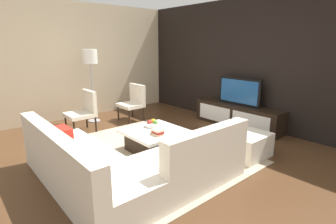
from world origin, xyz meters
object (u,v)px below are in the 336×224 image
(coffee_table, at_px, (155,140))
(accent_chair_near, at_px, (84,109))
(television, at_px, (239,91))
(ottoman, at_px, (244,144))
(media_console, at_px, (237,115))
(floor_lamp, at_px, (90,61))
(accent_chair_far, at_px, (134,100))
(fruit_bowl, at_px, (153,124))
(book_stack, at_px, (157,132))
(sectional_couch, at_px, (122,165))

(coffee_table, relative_size, accent_chair_near, 1.10)
(television, xyz_separation_m, ottoman, (1.02, -1.28, -0.60))
(television, xyz_separation_m, coffee_table, (-0.10, -2.30, -0.60))
(media_console, distance_m, accent_chair_near, 3.37)
(floor_lamp, bearing_deg, television, 42.61)
(accent_chair_far, bearing_deg, coffee_table, -22.90)
(accent_chair_near, xyz_separation_m, fruit_bowl, (1.64, 0.56, -0.06))
(media_console, xyz_separation_m, television, (0.00, 0.00, 0.55))
(coffee_table, distance_m, ottoman, 1.51)
(floor_lamp, bearing_deg, accent_chair_near, -39.19)
(television, xyz_separation_m, book_stack, (0.12, -2.42, -0.38))
(floor_lamp, bearing_deg, fruit_bowl, 2.42)
(media_console, relative_size, book_stack, 10.16)
(coffee_table, relative_size, fruit_bowl, 3.42)
(television, bearing_deg, book_stack, -87.12)
(floor_lamp, relative_size, accent_chair_far, 1.96)
(television, height_order, fruit_bowl, television)
(television, height_order, ottoman, television)
(fruit_bowl, xyz_separation_m, accent_chair_far, (-1.69, 0.72, 0.06))
(coffee_table, bearing_deg, floor_lamp, 179.88)
(accent_chair_far, bearing_deg, ottoman, 4.46)
(television, relative_size, fruit_bowl, 3.73)
(ottoman, height_order, book_stack, book_stack)
(floor_lamp, relative_size, ottoman, 2.43)
(accent_chair_near, distance_m, floor_lamp, 1.21)
(book_stack, bearing_deg, accent_chair_far, 155.88)
(fruit_bowl, bearing_deg, accent_chair_far, 156.99)
(sectional_couch, distance_m, accent_chair_near, 2.50)
(sectional_couch, height_order, fruit_bowl, sectional_couch)
(ottoman, bearing_deg, television, 128.36)
(coffee_table, height_order, book_stack, book_stack)
(accent_chair_far, bearing_deg, floor_lamp, -121.95)
(media_console, xyz_separation_m, ottoman, (1.02, -1.28, -0.05))
(television, height_order, book_stack, television)
(media_console, bearing_deg, fruit_bowl, -97.25)
(fruit_bowl, bearing_deg, sectional_couch, -54.67)
(fruit_bowl, relative_size, accent_chair_far, 0.32)
(coffee_table, height_order, fruit_bowl, fruit_bowl)
(sectional_couch, distance_m, coffee_table, 1.18)
(accent_chair_near, bearing_deg, book_stack, 13.34)
(coffee_table, relative_size, ottoman, 1.37)
(fruit_bowl, distance_m, accent_chair_far, 1.84)
(television, height_order, floor_lamp, floor_lamp)
(television, bearing_deg, floor_lamp, -137.39)
(media_console, height_order, television, television)
(ottoman, relative_size, book_stack, 3.45)
(media_console, distance_m, book_stack, 2.43)
(floor_lamp, distance_m, book_stack, 2.81)
(media_console, height_order, accent_chair_near, accent_chair_near)
(media_console, height_order, floor_lamp, floor_lamp)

